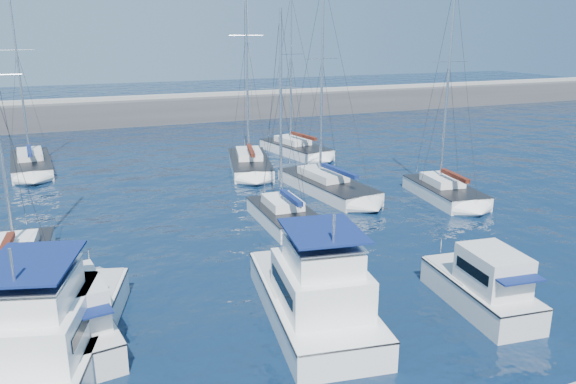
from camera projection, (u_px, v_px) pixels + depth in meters
name	position (u px, v px, depth m)	size (l,w,h in m)	color
ground	(286.00, 299.00, 24.78)	(220.00, 220.00, 0.00)	black
breakwater	(134.00, 115.00, 70.81)	(160.00, 6.00, 4.45)	#424244
motor_yacht_port_outer	(73.00, 319.00, 21.12)	(3.41, 7.14, 3.20)	silver
motor_yacht_port_inner	(50.00, 334.00, 19.72)	(6.18, 10.49, 4.69)	white
motor_yacht_stbd_inner	(315.00, 296.00, 22.53)	(4.93, 9.47, 4.69)	white
motor_yacht_stbd_outer	(483.00, 288.00, 23.66)	(2.97, 6.17, 3.20)	silver
sailboat_mid_a	(14.00, 265.00, 26.98)	(3.77, 8.54, 15.17)	white
sailboat_mid_c	(285.00, 215.00, 34.27)	(3.10, 6.59, 12.98)	white
sailboat_mid_d	(327.00, 185.00, 40.91)	(4.21, 9.77, 15.21)	silver
sailboat_mid_e	(444.00, 191.00, 39.32)	(3.93, 7.39, 15.04)	white
sailboat_back_a	(31.00, 164.00, 47.45)	(3.62, 9.60, 15.76)	silver
sailboat_back_b	(250.00, 163.00, 47.60)	(5.18, 9.62, 17.68)	white
sailboat_back_c	(295.00, 149.00, 53.49)	(4.58, 8.87, 14.82)	white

